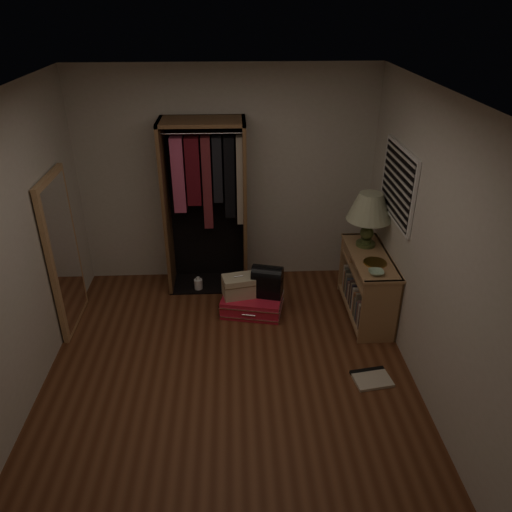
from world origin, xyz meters
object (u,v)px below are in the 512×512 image
at_px(console_bookshelf, 366,282).
at_px(floor_mirror, 63,254).
at_px(black_bag, 267,280).
at_px(white_jug, 198,284).
at_px(table_lamp, 370,208).
at_px(train_case, 239,286).
at_px(open_wardrobe, 207,192).
at_px(pink_suitcase, 252,303).

xyz_separation_m(console_bookshelf, floor_mirror, (-3.24, -0.04, 0.46)).
xyz_separation_m(black_bag, white_jug, (-0.81, 0.47, -0.32)).
distance_m(console_bookshelf, table_lamp, 0.83).
bearing_deg(console_bookshelf, white_jug, 163.65).
relative_size(train_case, white_jug, 2.21).
distance_m(open_wardrobe, black_bag, 1.23).
distance_m(floor_mirror, table_lamp, 3.27).
distance_m(pink_suitcase, train_case, 0.27).
relative_size(train_case, table_lamp, 0.64).
bearing_deg(open_wardrobe, pink_suitcase, -53.33).
distance_m(floor_mirror, white_jug, 1.65).
height_order(floor_mirror, train_case, floor_mirror).
height_order(console_bookshelf, black_bag, console_bookshelf).
xyz_separation_m(pink_suitcase, table_lamp, (1.28, 0.13, 1.10)).
xyz_separation_m(open_wardrobe, white_jug, (-0.15, -0.17, -1.14)).
height_order(console_bookshelf, white_jug, console_bookshelf).
distance_m(floor_mirror, black_bag, 2.19).
distance_m(open_wardrobe, train_case, 1.15).
bearing_deg(floor_mirror, black_bag, 3.39).
bearing_deg(pink_suitcase, train_case, -173.03).
relative_size(pink_suitcase, train_case, 1.93).
xyz_separation_m(floor_mirror, black_bag, (2.14, 0.13, -0.45)).
distance_m(console_bookshelf, black_bag, 1.10).
bearing_deg(table_lamp, open_wardrobe, 163.40).
bearing_deg(white_jug, floor_mirror, -155.61).
bearing_deg(table_lamp, train_case, -175.17).
distance_m(open_wardrobe, white_jug, 1.16).
relative_size(floor_mirror, pink_suitcase, 2.22).
height_order(console_bookshelf, table_lamp, table_lamp).
xyz_separation_m(train_case, black_bag, (0.32, 0.00, 0.07)).
bearing_deg(train_case, black_bag, -10.93).
height_order(pink_suitcase, train_case, train_case).
xyz_separation_m(pink_suitcase, train_case, (-0.15, 0.01, 0.23)).
distance_m(console_bookshelf, floor_mirror, 3.27).
bearing_deg(console_bookshelf, open_wardrobe, 157.42).
distance_m(pink_suitcase, white_jug, 0.81).
distance_m(black_bag, white_jug, 1.00).
xyz_separation_m(floor_mirror, table_lamp, (3.24, 0.24, 0.35)).
bearing_deg(open_wardrobe, table_lamp, -16.60).
xyz_separation_m(pink_suitcase, white_jug, (-0.64, 0.49, -0.03)).
bearing_deg(floor_mirror, white_jug, 24.39).
relative_size(black_bag, white_jug, 2.13).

